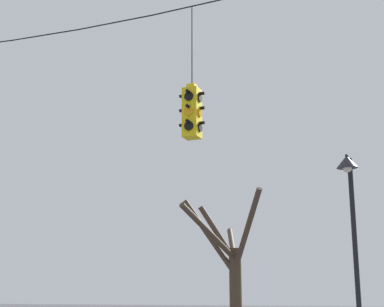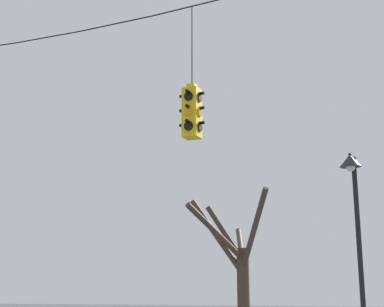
# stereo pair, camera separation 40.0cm
# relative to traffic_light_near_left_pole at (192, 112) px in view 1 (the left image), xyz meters

# --- Properties ---
(span_wire) EXTENTS (13.88, 0.03, 0.39)m
(span_wire) POSITION_rel_traffic_light_near_left_pole_xyz_m (-2.00, 0.00, 2.58)
(span_wire) COLOR black
(traffic_light_near_left_pole) EXTENTS (0.58, 0.58, 3.06)m
(traffic_light_near_left_pole) POSITION_rel_traffic_light_near_left_pole_xyz_m (0.00, 0.00, 0.00)
(traffic_light_near_left_pole) COLOR yellow
(street_lamp) EXTENTS (0.49, 0.85, 4.89)m
(street_lamp) POSITION_rel_traffic_light_near_left_pole_xyz_m (2.84, 2.97, -1.78)
(street_lamp) COLOR black
(street_lamp) RESTS_ON ground_plane
(bare_tree) EXTENTS (3.11, 4.50, 4.87)m
(bare_tree) POSITION_rel_traffic_light_near_left_pole_xyz_m (-1.62, 7.25, -2.97)
(bare_tree) COLOR #423326
(bare_tree) RESTS_ON ground_plane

